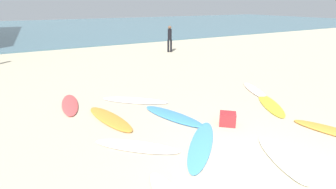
% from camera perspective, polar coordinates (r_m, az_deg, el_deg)
% --- Properties ---
extents(ground_plane, '(120.00, 120.00, 0.00)m').
position_cam_1_polar(ground_plane, '(5.67, 21.70, -17.84)').
color(ground_plane, beige).
extents(ocean_water, '(120.00, 40.00, 0.08)m').
position_cam_1_polar(ocean_water, '(41.32, -24.93, 13.36)').
color(ocean_water, slate).
rests_on(ocean_water, ground_plane).
extents(surfboard_0, '(1.93, 1.86, 0.08)m').
position_cam_1_polar(surfboard_0, '(6.40, -7.05, -11.39)').
color(surfboard_0, white).
rests_on(surfboard_0, ground_plane).
extents(surfboard_1, '(2.15, 2.18, 0.07)m').
position_cam_1_polar(surfboard_1, '(6.50, 7.44, -10.93)').
color(surfboard_1, '#4C9FE0').
rests_on(surfboard_1, ground_plane).
extents(surfboard_2, '(1.19, 2.23, 0.08)m').
position_cam_1_polar(surfboard_2, '(8.36, 33.39, -6.96)').
color(surfboard_2, '#F19D37').
rests_on(surfboard_2, ground_plane).
extents(surfboard_3, '(1.60, 2.10, 0.07)m').
position_cam_1_polar(surfboard_3, '(9.46, 21.99, -2.17)').
color(surfboard_3, yellow).
rests_on(surfboard_3, ground_plane).
extents(surfboard_4, '(2.25, 2.04, 0.06)m').
position_cam_1_polar(surfboard_4, '(9.27, -7.42, -1.31)').
color(surfboard_4, white).
rests_on(surfboard_4, ground_plane).
extents(surfboard_5, '(1.29, 2.04, 0.08)m').
position_cam_1_polar(surfboard_5, '(10.87, 18.74, 1.00)').
color(surfboard_5, '#F9DBCD').
rests_on(surfboard_5, ground_plane).
extents(surfboard_6, '(0.80, 2.19, 0.08)m').
position_cam_1_polar(surfboard_6, '(9.43, -21.07, -2.09)').
color(surfboard_6, '#E24E4E').
rests_on(surfboard_6, ground_plane).
extents(surfboard_8, '(1.22, 1.98, 0.09)m').
position_cam_1_polar(surfboard_8, '(6.46, 23.97, -12.74)').
color(surfboard_8, white).
rests_on(surfboard_8, ground_plane).
extents(surfboard_9, '(1.28, 2.36, 0.09)m').
position_cam_1_polar(surfboard_9, '(7.93, 1.08, -4.78)').
color(surfboard_9, '#4694E5').
rests_on(surfboard_9, ground_plane).
extents(surfboard_10, '(1.04, 2.38, 0.09)m').
position_cam_1_polar(surfboard_10, '(7.95, -12.88, -5.25)').
color(surfboard_10, orange).
rests_on(surfboard_10, ground_plane).
extents(beachgoer_mid, '(0.37, 0.37, 1.85)m').
position_cam_1_polar(beachgoer_mid, '(18.61, 0.38, 12.64)').
color(beachgoer_mid, black).
rests_on(beachgoer_mid, ground_plane).
extents(beach_cooler, '(0.59, 0.58, 0.38)m').
position_cam_1_polar(beach_cooler, '(7.57, 13.16, -5.34)').
color(beach_cooler, '#B2282D').
rests_on(beach_cooler, ground_plane).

